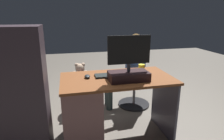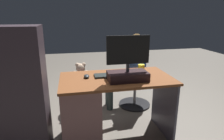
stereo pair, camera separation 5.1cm
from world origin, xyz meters
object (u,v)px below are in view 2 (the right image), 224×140
object	(u,v)px
visitor_chair	(135,91)
tv_remote	(105,77)
desk	(89,109)
office_chair_teddy	(82,94)
cup	(141,68)
teddy_bear	(81,74)
person	(130,66)
computer_mouse	(87,76)
keyboard	(113,75)
monitor	(128,69)

from	to	relation	value
visitor_chair	tv_remote	bearing A→B (deg)	51.36
desk	office_chair_teddy	bearing A→B (deg)	-87.37
cup	teddy_bear	xyz separation A→B (m)	(0.69, -0.70, -0.24)
office_chair_teddy	person	distance (m)	0.86
tv_remote	teddy_bear	bearing A→B (deg)	-108.00
computer_mouse	person	world-z (taller)	person
teddy_bear	computer_mouse	bearing A→B (deg)	92.11
cup	person	xyz separation A→B (m)	(-0.06, -0.64, -0.14)
teddy_bear	desk	bearing A→B (deg)	92.60
computer_mouse	keyboard	bearing A→B (deg)	-178.39
desk	teddy_bear	size ratio (longest dim) A/B	3.84
cup	teddy_bear	bearing A→B (deg)	-45.27
keyboard	teddy_bear	size ratio (longest dim) A/B	1.31
office_chair_teddy	teddy_bear	xyz separation A→B (m)	(-0.00, -0.01, 0.32)
monitor	tv_remote	bearing A→B (deg)	-29.48
desk	teddy_bear	distance (m)	0.85
teddy_bear	visitor_chair	bearing A→B (deg)	175.88
person	cup	bearing A→B (deg)	84.70
desk	computer_mouse	bearing A→B (deg)	-80.89
cup	teddy_bear	distance (m)	1.01
keyboard	cup	distance (m)	0.37
keyboard	tv_remote	xyz separation A→B (m)	(0.10, 0.06, -0.00)
keyboard	visitor_chair	size ratio (longest dim) A/B	0.84
keyboard	cup	xyz separation A→B (m)	(-0.36, -0.07, 0.04)
cup	keyboard	bearing A→B (deg)	11.28
computer_mouse	teddy_bear	xyz separation A→B (m)	(0.03, -0.78, -0.21)
visitor_chair	desk	bearing A→B (deg)	43.93
visitor_chair	monitor	bearing A→B (deg)	65.93
tv_remote	person	size ratio (longest dim) A/B	0.13
monitor	office_chair_teddy	size ratio (longest dim) A/B	0.89
monitor	visitor_chair	distance (m)	1.16
keyboard	cup	world-z (taller)	cup
tv_remote	cup	bearing A→B (deg)	162.15
monitor	tv_remote	world-z (taller)	monitor
cup	tv_remote	distance (m)	0.48
monitor	tv_remote	size ratio (longest dim) A/B	3.13
keyboard	person	size ratio (longest dim) A/B	0.36
monitor	cup	size ratio (longest dim) A/B	5.04
keyboard	tv_remote	bearing A→B (deg)	30.33
desk	computer_mouse	world-z (taller)	computer_mouse
cup	tv_remote	world-z (taller)	cup
monitor	teddy_bear	distance (m)	1.09
teddy_bear	visitor_chair	xyz separation A→B (m)	(-0.84, 0.06, -0.32)
keyboard	cup	size ratio (longest dim) A/B	4.50
desk	tv_remote	world-z (taller)	tv_remote
desk	teddy_bear	bearing A→B (deg)	-87.40
teddy_bear	person	world-z (taller)	person
tv_remote	office_chair_teddy	distance (m)	1.00
office_chair_teddy	person	size ratio (longest dim) A/B	0.46
monitor	teddy_bear	world-z (taller)	monitor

